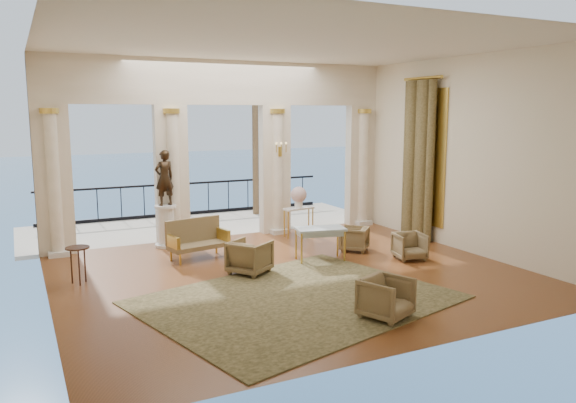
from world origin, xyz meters
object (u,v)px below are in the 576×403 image
armchair_a (386,296)px  pedestal (166,227)px  armchair_d (250,255)px  side_table (78,252)px  armchair_c (354,238)px  game_table (320,231)px  armchair_b (410,245)px  console_table (299,213)px  settee (197,239)px  statue (164,178)px

armchair_a → pedestal: size_ratio=0.71×
armchair_d → side_table: size_ratio=1.05×
armchair_c → side_table: size_ratio=0.88×
armchair_d → game_table: bearing=-117.0°
armchair_c → armchair_b: bearing=74.0°
armchair_d → console_table: (2.44, 2.60, 0.26)m
settee → side_table: (-2.57, -0.86, 0.18)m
armchair_a → armchair_b: armchair_a is taller
armchair_c → armchair_d: (-2.92, -0.67, 0.06)m
armchair_b → pedestal: (-4.54, 3.54, 0.16)m
pedestal → console_table: (3.39, -0.41, 0.15)m
game_table → pedestal: pedestal is taller
armchair_a → armchair_d: armchair_d is taller
statue → side_table: bearing=29.6°
armchair_b → settee: 4.73m
pedestal → side_table: size_ratio=1.42×
armchair_d → statue: statue is taller
console_table → side_table: 5.90m
armchair_a → settee: bearing=84.7°
armchair_b → armchair_c: armchair_b is taller
armchair_c → console_table: (-0.47, 1.93, 0.32)m
armchair_b → armchair_a: bearing=-120.8°
console_table → armchair_c: bearing=-86.0°
armchair_a → pedestal: pedestal is taller
armchair_a → game_table: bearing=54.2°
armchair_a → statue: 6.68m
settee → armchair_a: bearing=-83.7°
settee → statue: (-0.34, 1.36, 1.24)m
armchair_a → game_table: (0.79, 3.51, 0.29)m
armchair_b → pedestal: pedestal is taller
armchair_d → pedestal: size_ratio=0.74×
armchair_c → side_table: (-6.09, 0.12, 0.30)m
statue → game_table: bearing=119.4°
armchair_a → side_table: (-4.15, 4.05, 0.25)m
armchair_c → game_table: bearing=-25.9°
settee → statue: bearing=92.6°
armchair_b → console_table: bearing=123.3°
armchair_b → side_table: size_ratio=0.91×
console_table → pedestal: bearing=163.3°
armchair_a → settee: 5.15m
armchair_d → game_table: armchair_d is taller
armchair_d → side_table: (-3.17, 0.79, 0.24)m
armchair_b → console_table: console_table is taller
settee → console_table: size_ratio=1.67×
armchair_d → console_table: 3.57m
armchair_b → settee: bearing=165.6°
armchair_a → pedestal: bearing=83.9°
armchair_a → pedestal: 6.55m
armchair_c → settee: 3.65m
armchair_c → console_table: console_table is taller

